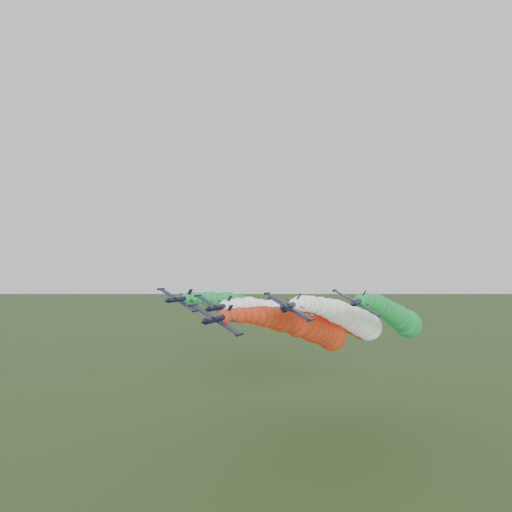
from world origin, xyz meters
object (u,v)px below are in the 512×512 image
object	(u,v)px
jet_lead	(308,328)
jet_outer_left	(267,313)
jet_trail	(347,320)
jet_inner_right	(352,319)
jet_outer_right	(396,317)
jet_inner_left	(301,319)

from	to	relation	value
jet_lead	jet_outer_left	bearing A→B (deg)	130.80
jet_lead	jet_trail	distance (m)	28.92
jet_inner_right	jet_outer_left	world-z (taller)	jet_outer_left
jet_trail	jet_outer_right	bearing A→B (deg)	-19.29
jet_lead	jet_inner_left	distance (m)	15.54
jet_outer_left	jet_trail	world-z (taller)	jet_outer_left
jet_inner_left	jet_outer_left	size ratio (longest dim) A/B	0.99
jet_inner_left	jet_inner_right	world-z (taller)	jet_inner_right
jet_lead	jet_inner_right	bearing A→B (deg)	53.22
jet_inner_right	jet_trail	distance (m)	15.29
jet_lead	jet_inner_left	xyz separation A→B (m)	(-5.91, 14.35, 0.84)
jet_outer_left	jet_outer_right	distance (m)	42.19
jet_inner_right	jet_outer_left	distance (m)	31.27
jet_outer_left	jet_trail	distance (m)	26.65
jet_inner_left	jet_outer_left	world-z (taller)	jet_outer_left
jet_inner_left	jet_trail	world-z (taller)	jet_inner_left
jet_inner_right	jet_trail	world-z (taller)	jet_inner_right
jet_lead	jet_trail	bearing A→B (deg)	77.41
jet_inner_left	jet_inner_right	xyz separation A→B (m)	(16.03, -0.82, 0.80)
jet_outer_right	jet_trail	xyz separation A→B (m)	(-16.15, 5.65, -2.20)
jet_trail	jet_inner_right	bearing A→B (deg)	-75.44
jet_outer_left	jet_inner_left	bearing A→B (deg)	-31.61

